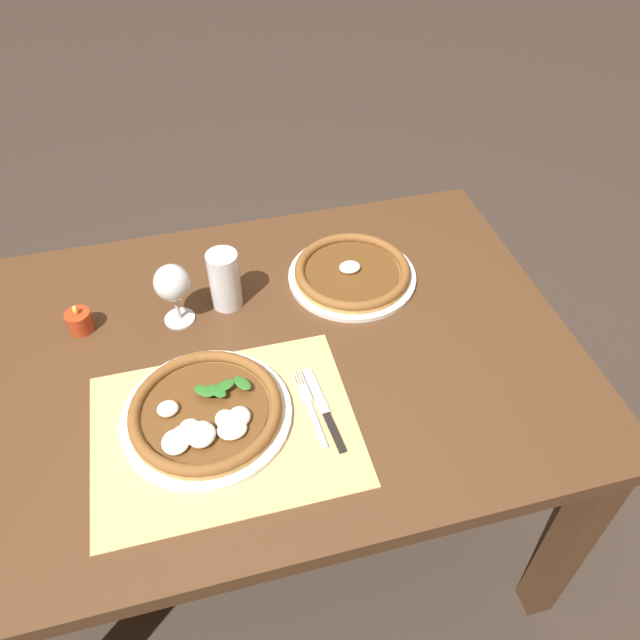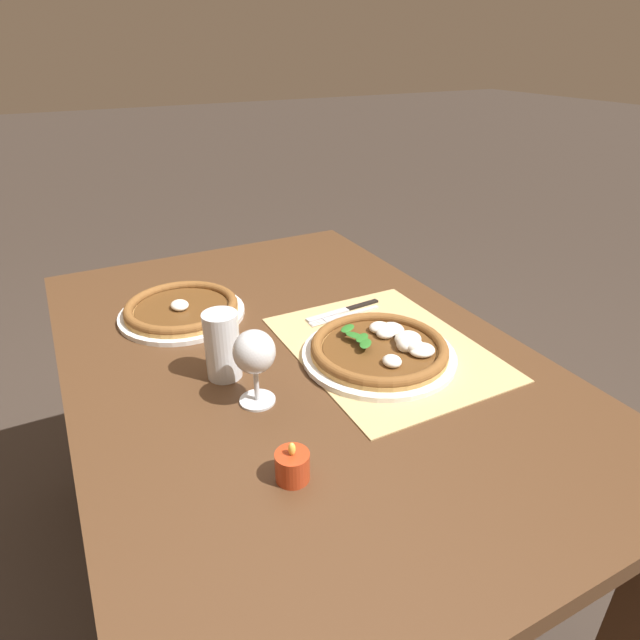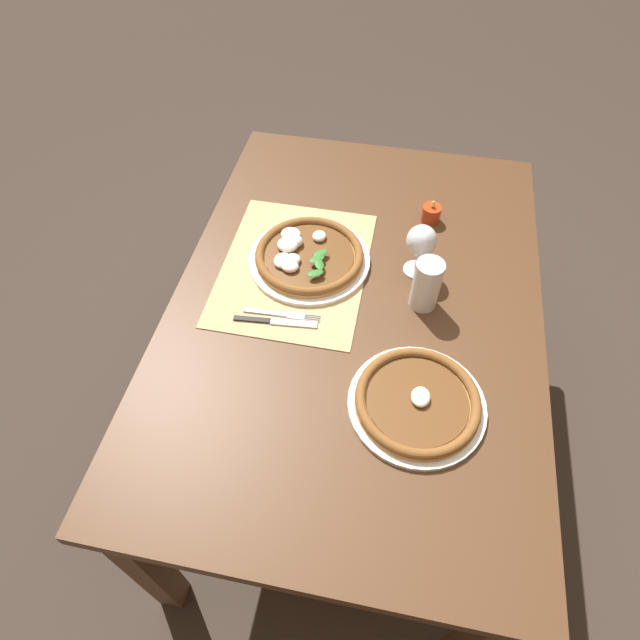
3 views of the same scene
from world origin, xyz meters
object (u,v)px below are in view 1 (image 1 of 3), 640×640
Objects in this scene: pizza_near at (206,413)px; wine_glass at (172,285)px; pint_glass at (225,281)px; knife at (324,409)px; votive_candle at (80,322)px; fork at (310,407)px; pizza_far at (352,273)px.

pizza_near is 0.31m from wine_glass.
wine_glass reaches higher than pizza_near.
pint_glass reaches higher than pizza_near.
pint_glass is at bearing 74.33° from pizza_near.
knife is 3.00× the size of votive_candle.
votive_candle reaches higher than fork.
pint_glass is 0.67× the size of knife.
fork is (0.11, -0.35, -0.06)m from pint_glass.
pizza_near is 0.21m from fork.
votive_candle is at bearing -178.86° from pizza_far.
fork is 0.56m from votive_candle.
pint_glass is 0.33m from votive_candle.
pint_glass is 2.01× the size of votive_candle.
wine_glass is 0.77× the size of fork.
wine_glass is 0.41m from fork.
pizza_far is 0.41m from knife.
votive_candle is (-0.22, 0.02, -0.08)m from wine_glass.
knife is (0.23, -0.04, -0.02)m from pizza_near.
pizza_near is 2.33× the size of pint_glass.
pizza_far reaches higher than knife.
pizza_far is 0.41m from fork.
knife is at bearing -8.81° from pizza_near.
pint_glass reaches higher than knife.
pizza_near reaches higher than knife.
wine_glass is 0.12m from pint_glass.
pizza_far is 4.35× the size of votive_candle.
wine_glass is at bearing 127.17° from knife.
pint_glass is 0.39m from knife.
pint_glass reaches higher than pizza_far.
wine_glass is (-0.02, 0.30, 0.08)m from pizza_near.
knife is 0.59m from votive_candle.
wine_glass reaches higher than votive_candle.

